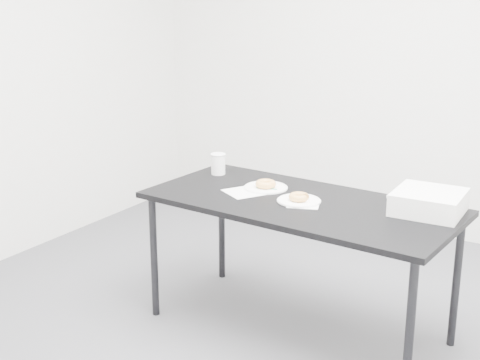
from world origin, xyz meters
The scene contains 14 objects.
floor centered at (0.00, 0.00, 0.00)m, with size 4.00×4.00×0.00m, color #515257.
wall_back centered at (0.00, 2.00, 1.35)m, with size 4.00×0.02×2.70m, color white.
table centered at (0.17, 0.17, 0.68)m, with size 1.66×0.86×0.74m.
scorecard centered at (-0.14, 0.17, 0.74)m, with size 0.20×0.25×0.00m, color white.
logo_patch centered at (-0.06, 0.26, 0.74)m, with size 0.04×0.04×0.00m, color green.
pen centered at (-0.08, 0.25, 0.74)m, with size 0.01×0.01×0.12m, color #0B8363.
napkin centered at (0.21, 0.13, 0.74)m, with size 0.16×0.16×0.00m, color white.
plate_near centered at (0.17, 0.15, 0.74)m, with size 0.23×0.23×0.01m, color white.
donut_near centered at (0.17, 0.15, 0.76)m, with size 0.11×0.11×0.04m, color gold.
plate_far centered at (-0.10, 0.27, 0.74)m, with size 0.24×0.24×0.01m, color white.
donut_far centered at (-0.10, 0.27, 0.76)m, with size 0.11×0.11×0.04m, color gold.
coffee_cup centered at (-0.48, 0.38, 0.80)m, with size 0.08×0.08×0.13m, color white.
cup_lid centered at (0.57, 0.47, 0.74)m, with size 0.09×0.09×0.01m, color white.
bakery_box centered at (0.79, 0.33, 0.79)m, with size 0.32×0.32×0.11m, color white.
Camera 1 is at (1.62, -2.81, 1.80)m, focal length 50.00 mm.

